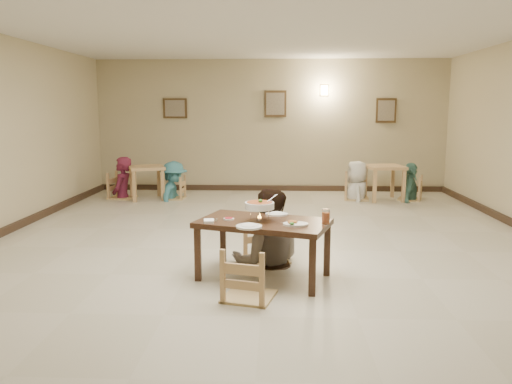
{
  "coord_description": "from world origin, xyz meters",
  "views": [
    {
      "loc": [
        0.14,
        -6.54,
        1.88
      ],
      "look_at": [
        -0.11,
        -0.5,
        0.87
      ],
      "focal_mm": 35.0,
      "sensor_mm": 36.0,
      "label": 1
    }
  ],
  "objects_px": {
    "bg_chair_lr": "(174,177)",
    "bg_chair_rr": "(410,177)",
    "bg_table_right": "(384,172)",
    "drink_glass": "(326,217)",
    "bg_table_left": "(147,173)",
    "main_table": "(263,227)",
    "chair_near": "(249,249)",
    "curry_warmer": "(260,206)",
    "chair_far": "(266,219)",
    "bg_chair_ll": "(122,174)",
    "bg_diner_b": "(173,161)",
    "bg_diner_d": "(411,163)",
    "main_diner": "(268,189)",
    "bg_diner_c": "(358,161)",
    "bg_diner_a": "(121,157)",
    "bg_chair_rl": "(357,175)"
  },
  "relations": [
    {
      "from": "chair_far",
      "to": "bg_chair_lr",
      "type": "relative_size",
      "value": 1.16
    },
    {
      "from": "chair_near",
      "to": "bg_diner_b",
      "type": "distance_m",
      "value": 5.88
    },
    {
      "from": "bg_chair_rl",
      "to": "bg_diner_b",
      "type": "xyz_separation_m",
      "value": [
        -3.87,
        -0.09,
        0.27
      ]
    },
    {
      "from": "drink_glass",
      "to": "bg_table_left",
      "type": "distance_m",
      "value": 6.02
    },
    {
      "from": "bg_table_left",
      "to": "bg_diner_b",
      "type": "distance_m",
      "value": 0.6
    },
    {
      "from": "bg_table_left",
      "to": "bg_chair_lr",
      "type": "bearing_deg",
      "value": 4.76
    },
    {
      "from": "main_table",
      "to": "chair_near",
      "type": "bearing_deg",
      "value": -83.74
    },
    {
      "from": "main_table",
      "to": "bg_diner_b",
      "type": "height_order",
      "value": "bg_diner_b"
    },
    {
      "from": "bg_chair_lr",
      "to": "bg_diner_a",
      "type": "xyz_separation_m",
      "value": [
        -1.11,
        0.02,
        0.43
      ]
    },
    {
      "from": "main_diner",
      "to": "bg_chair_rr",
      "type": "distance_m",
      "value": 5.34
    },
    {
      "from": "curry_warmer",
      "to": "bg_diner_c",
      "type": "xyz_separation_m",
      "value": [
        1.88,
        5.06,
        -0.02
      ]
    },
    {
      "from": "main_diner",
      "to": "drink_glass",
      "type": "height_order",
      "value": "main_diner"
    },
    {
      "from": "bg_chair_lr",
      "to": "bg_chair_rr",
      "type": "distance_m",
      "value": 4.97
    },
    {
      "from": "chair_near",
      "to": "curry_warmer",
      "type": "height_order",
      "value": "chair_near"
    },
    {
      "from": "chair_near",
      "to": "curry_warmer",
      "type": "xyz_separation_m",
      "value": [
        0.09,
        0.59,
        0.32
      ]
    },
    {
      "from": "bg_diner_a",
      "to": "bg_diner_c",
      "type": "height_order",
      "value": "bg_diner_a"
    },
    {
      "from": "bg_table_left",
      "to": "bg_chair_lr",
      "type": "distance_m",
      "value": 0.57
    },
    {
      "from": "bg_table_left",
      "to": "curry_warmer",
      "type": "bearing_deg",
      "value": -62.66
    },
    {
      "from": "chair_far",
      "to": "drink_glass",
      "type": "xyz_separation_m",
      "value": [
        0.66,
        -0.81,
        0.21
      ]
    },
    {
      "from": "bg_chair_rr",
      "to": "bg_diner_a",
      "type": "bearing_deg",
      "value": -68.36
    },
    {
      "from": "chair_near",
      "to": "bg_chair_lr",
      "type": "distance_m",
      "value": 5.88
    },
    {
      "from": "chair_near",
      "to": "bg_chair_rl",
      "type": "bearing_deg",
      "value": -94.8
    },
    {
      "from": "bg_diner_c",
      "to": "bg_chair_lr",
      "type": "bearing_deg",
      "value": -86.97
    },
    {
      "from": "main_diner",
      "to": "bg_diner_c",
      "type": "bearing_deg",
      "value": -115.18
    },
    {
      "from": "chair_far",
      "to": "bg_table_right",
      "type": "distance_m",
      "value": 4.94
    },
    {
      "from": "main_diner",
      "to": "bg_chair_rr",
      "type": "relative_size",
      "value": 1.92
    },
    {
      "from": "chair_far",
      "to": "bg_chair_lr",
      "type": "height_order",
      "value": "chair_far"
    },
    {
      "from": "bg_chair_lr",
      "to": "bg_chair_rr",
      "type": "bearing_deg",
      "value": 95.19
    },
    {
      "from": "bg_diner_b",
      "to": "bg_diner_d",
      "type": "relative_size",
      "value": 1.02
    },
    {
      "from": "main_diner",
      "to": "bg_table_right",
      "type": "xyz_separation_m",
      "value": [
        2.34,
        4.42,
        -0.34
      ]
    },
    {
      "from": "chair_near",
      "to": "main_diner",
      "type": "xyz_separation_m",
      "value": [
        0.17,
        1.18,
        0.42
      ]
    },
    {
      "from": "chair_far",
      "to": "main_diner",
      "type": "bearing_deg",
      "value": -94.92
    },
    {
      "from": "main_diner",
      "to": "curry_warmer",
      "type": "relative_size",
      "value": 5.1
    },
    {
      "from": "main_diner",
      "to": "bg_diner_c",
      "type": "distance_m",
      "value": 4.82
    },
    {
      "from": "drink_glass",
      "to": "curry_warmer",
      "type": "bearing_deg",
      "value": 169.94
    },
    {
      "from": "bg_table_right",
      "to": "bg_diner_c",
      "type": "relative_size",
      "value": 0.51
    },
    {
      "from": "bg_table_left",
      "to": "bg_chair_rr",
      "type": "distance_m",
      "value": 5.53
    },
    {
      "from": "bg_chair_lr",
      "to": "bg_diner_d",
      "type": "xyz_separation_m",
      "value": [
        4.97,
        0.09,
        0.33
      ]
    },
    {
      "from": "bg_chair_rr",
      "to": "bg_table_right",
      "type": "bearing_deg",
      "value": -64.46
    },
    {
      "from": "bg_chair_lr",
      "to": "bg_diner_c",
      "type": "xyz_separation_m",
      "value": [
        3.87,
        0.09,
        0.36
      ]
    },
    {
      "from": "main_diner",
      "to": "bg_diner_b",
      "type": "height_order",
      "value": "main_diner"
    },
    {
      "from": "bg_chair_lr",
      "to": "bg_diner_c",
      "type": "bearing_deg",
      "value": 95.53
    },
    {
      "from": "drink_glass",
      "to": "bg_table_left",
      "type": "height_order",
      "value": "drink_glass"
    },
    {
      "from": "chair_far",
      "to": "bg_chair_rr",
      "type": "height_order",
      "value": "chair_far"
    },
    {
      "from": "main_diner",
      "to": "curry_warmer",
      "type": "distance_m",
      "value": 0.61
    },
    {
      "from": "main_table",
      "to": "bg_chair_rr",
      "type": "bearing_deg",
      "value": 77.97
    },
    {
      "from": "bg_table_right",
      "to": "bg_diner_d",
      "type": "xyz_separation_m",
      "value": [
        0.55,
        0.04,
        0.19
      ]
    },
    {
      "from": "bg_chair_lr",
      "to": "chair_near",
      "type": "bearing_deg",
      "value": 23.11
    },
    {
      "from": "bg_chair_rl",
      "to": "bg_diner_b",
      "type": "relative_size",
      "value": 0.66
    },
    {
      "from": "bg_chair_ll",
      "to": "bg_chair_lr",
      "type": "relative_size",
      "value": 1.14
    }
  ]
}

